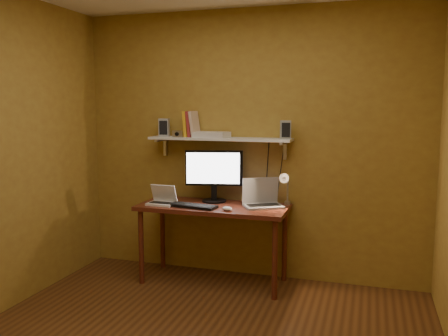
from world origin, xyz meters
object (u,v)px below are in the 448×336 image
(monitor, at_px, (214,173))
(netbook, at_px, (163,199))
(desk_lamp, at_px, (286,185))
(router, at_px, (212,135))
(wall_shelf, at_px, (220,139))
(laptop, at_px, (262,199))
(shelf_camera, at_px, (178,134))
(speaker_left, at_px, (164,127))
(speaker_right, at_px, (285,130))
(desk, at_px, (213,214))
(keyboard, at_px, (193,206))
(mouse, at_px, (227,209))

(monitor, relative_size, netbook, 2.08)
(desk_lamp, bearing_deg, router, 175.25)
(wall_shelf, distance_m, laptop, 0.71)
(shelf_camera, bearing_deg, speaker_left, 154.75)
(router, bearing_deg, shelf_camera, -167.49)
(speaker_left, distance_m, speaker_right, 1.22)
(laptop, bearing_deg, wall_shelf, 137.26)
(desk, distance_m, keyboard, 0.23)
(monitor, height_order, desk_lamp, monitor)
(netbook, bearing_deg, shelf_camera, 77.01)
(mouse, height_order, speaker_right, speaker_right)
(netbook, xyz_separation_m, keyboard, (0.32, -0.04, -0.04))
(speaker_left, xyz_separation_m, router, (0.51, -0.01, -0.06))
(speaker_right, relative_size, router, 0.53)
(laptop, bearing_deg, monitor, 143.14)
(speaker_right, bearing_deg, desk_lamp, -85.26)
(desk, relative_size, monitor, 2.56)
(desk, distance_m, router, 0.76)
(monitor, bearing_deg, speaker_right, -11.34)
(desk, height_order, mouse, mouse)
(desk_lamp, xyz_separation_m, shelf_camera, (-1.06, -0.01, 0.45))
(netbook, height_order, speaker_left, speaker_left)
(wall_shelf, bearing_deg, router, -175.04)
(netbook, distance_m, mouse, 0.67)
(speaker_left, height_order, speaker_right, speaker_left)
(monitor, distance_m, speaker_right, 0.81)
(speaker_right, bearing_deg, netbook, 179.44)
(monitor, distance_m, speaker_left, 0.69)
(laptop, bearing_deg, shelf_camera, 148.72)
(wall_shelf, bearing_deg, netbook, -147.17)
(netbook, xyz_separation_m, speaker_left, (-0.11, 0.31, 0.66))
(monitor, relative_size, router, 1.71)
(mouse, bearing_deg, wall_shelf, 136.43)
(wall_shelf, xyz_separation_m, desk_lamp, (0.66, -0.07, -0.40))
(monitor, bearing_deg, desk, -87.73)
(netbook, bearing_deg, desk_lamp, 15.52)
(speaker_left, bearing_deg, mouse, -40.81)
(keyboard, height_order, router, router)
(keyboard, relative_size, router, 1.42)
(wall_shelf, height_order, speaker_right, speaker_right)
(shelf_camera, bearing_deg, wall_shelf, 11.09)
(desk_lamp, bearing_deg, shelf_camera, -179.40)
(desk, distance_m, monitor, 0.40)
(speaker_right, bearing_deg, keyboard, -172.77)
(speaker_left, bearing_deg, keyboard, -52.75)
(keyboard, height_order, mouse, mouse)
(monitor, height_order, speaker_right, speaker_right)
(mouse, relative_size, speaker_right, 0.59)
(desk, bearing_deg, keyboard, -135.98)
(router, bearing_deg, mouse, -54.38)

